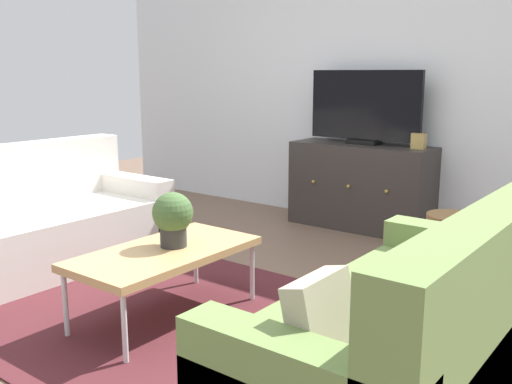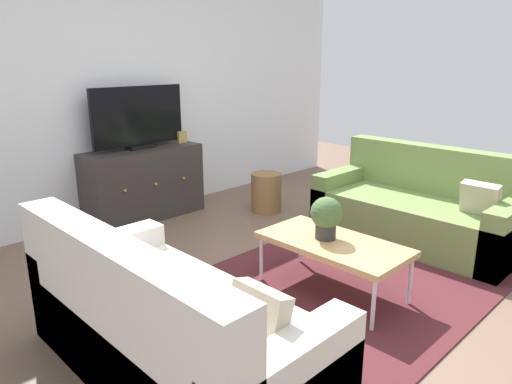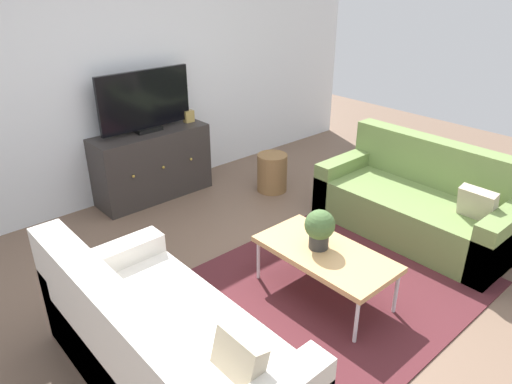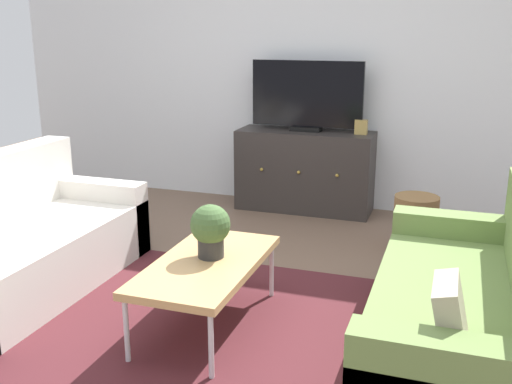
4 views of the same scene
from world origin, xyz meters
TOP-DOWN VIEW (x-y plane):
  - ground_plane at (0.00, 0.00)m, footprint 10.00×10.00m
  - wall_back at (0.00, 2.55)m, footprint 6.40×0.12m
  - area_rug at (0.00, -0.15)m, footprint 2.50×1.90m
  - couch_left_side at (-1.44, -0.10)m, footprint 0.86×1.81m
  - couch_right_side at (1.44, -0.10)m, footprint 0.86×1.81m
  - coffee_table at (-0.02, -0.16)m, footprint 0.55×1.07m
  - potted_plant at (-0.02, -0.09)m, footprint 0.23×0.23m
  - tv_console at (-0.07, 2.27)m, footprint 1.26×0.47m
  - flat_screen_tv at (-0.07, 2.29)m, footprint 1.03×0.16m
  - mantel_clock at (0.44, 2.27)m, footprint 0.11×0.07m
  - wicker_basket at (1.01, 1.50)m, footprint 0.34×0.34m

SIDE VIEW (x-z plane):
  - ground_plane at x=0.00m, z-range 0.00..0.00m
  - area_rug at x=0.00m, z-range 0.00..0.01m
  - wicker_basket at x=1.01m, z-range 0.00..0.43m
  - couch_left_side at x=-1.44m, z-range -0.15..0.71m
  - couch_right_side at x=1.44m, z-range -0.15..0.71m
  - coffee_table at x=-0.02m, z-range 0.17..0.58m
  - tv_console at x=-0.07m, z-range 0.00..0.75m
  - potted_plant at x=-0.02m, z-range 0.42..0.74m
  - mantel_clock at x=0.44m, z-range 0.75..0.88m
  - flat_screen_tv at x=-0.07m, z-range 0.75..1.39m
  - wall_back at x=0.00m, z-range 0.00..2.70m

